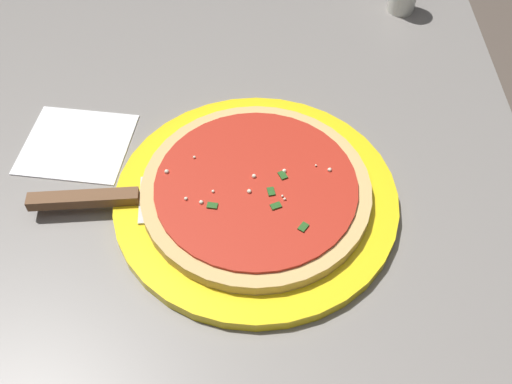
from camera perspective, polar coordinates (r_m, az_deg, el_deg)
The scene contains 5 objects.
restaurant_table at distance 0.82m, azimuth -3.49°, elevation -7.13°, with size 1.11×0.81×0.73m.
serving_plate at distance 0.72m, azimuth 0.00°, elevation -0.62°, with size 0.34×0.34×0.02m, color yellow.
pizza at distance 0.70m, azimuth -0.00°, elevation 0.25°, with size 0.27×0.27×0.02m.
pizza_server at distance 0.72m, azimuth -13.10°, elevation -0.70°, with size 0.08×0.22×0.01m.
napkin_folded_right at distance 0.82m, azimuth -16.78°, elevation 4.43°, with size 0.13×0.14×0.00m, color white.
Camera 1 is at (-0.43, -0.05, 1.30)m, focal length 41.74 mm.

